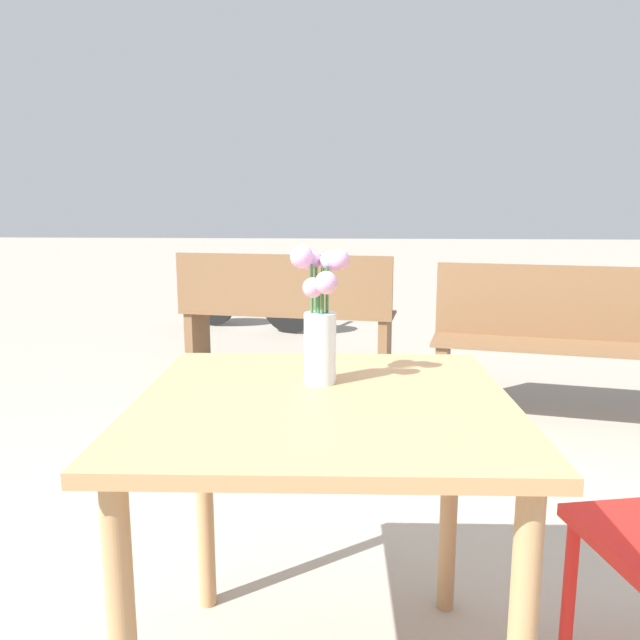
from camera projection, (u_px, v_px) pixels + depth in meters
The scene contains 5 objects.
table_front at pixel (324, 446), 1.40m from camera, with size 0.86×0.84×0.76m.
flower_vase at pixel (320, 323), 1.47m from camera, with size 0.14×0.12×0.33m.
bench_near at pixel (285, 311), 4.25m from camera, with size 1.51×0.57×0.85m.
bench_middle at pixel (609, 340), 3.29m from camera, with size 1.86×0.73×0.85m.
bicycle at pixel (249, 296), 5.89m from camera, with size 1.39×0.64×0.70m.
Camera 1 is at (0.07, -1.32, 1.18)m, focal length 35.00 mm.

